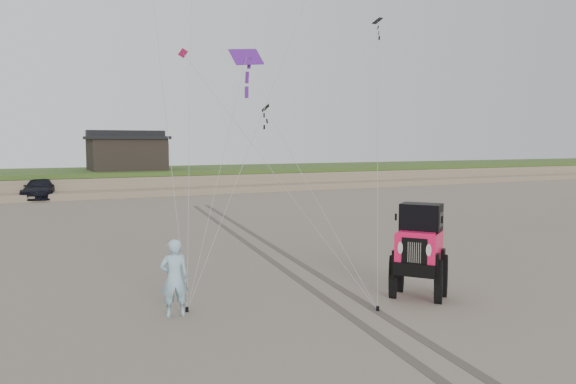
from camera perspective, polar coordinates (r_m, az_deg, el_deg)
name	(u,v)px	position (r m, az deg, el deg)	size (l,w,h in m)	color
ground	(317,308)	(14.14, 2.98, -11.64)	(160.00, 160.00, 0.00)	#6B6054
dune_ridge	(102,181)	(49.88, -18.38, 1.09)	(160.00, 14.25, 1.73)	#7A6B54
cabin	(127,152)	(49.60, -16.08, 3.92)	(6.40, 5.40, 3.35)	black
truck_c	(40,189)	(44.04, -23.85, 0.30)	(2.06, 5.06, 1.47)	black
jeep	(419,261)	(15.11, 13.14, -6.82)	(2.29, 5.30, 1.98)	#FF1451
man	(174,278)	(13.47, -11.47, -8.55)	(0.67, 0.44, 1.83)	#7EB3C3
kite_flock	(253,19)	(22.88, -3.55, 17.13)	(7.22, 10.07, 7.86)	black
stake_main	(187,309)	(13.98, -10.22, -11.66)	(0.08, 0.08, 0.12)	black
stake_aux	(378,309)	(14.00, 9.10, -11.62)	(0.08, 0.08, 0.12)	black
tire_tracks	(263,247)	(21.99, -2.60, -5.58)	(5.22, 29.74, 0.01)	#4C443D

